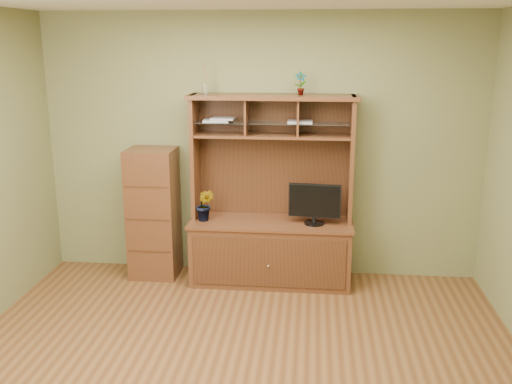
# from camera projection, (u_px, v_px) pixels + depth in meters

# --- Properties ---
(room) EXTENTS (4.54, 4.04, 2.74)m
(room) POSITION_uv_depth(u_px,v_px,m) (234.00, 198.00, 3.94)
(room) COLOR #553118
(room) RESTS_ON ground
(media_hutch) EXTENTS (1.66, 0.61, 1.90)m
(media_hutch) POSITION_uv_depth(u_px,v_px,m) (271.00, 232.00, 5.80)
(media_hutch) COLOR #4B2415
(media_hutch) RESTS_ON room
(monitor) EXTENTS (0.51, 0.20, 0.40)m
(monitor) POSITION_uv_depth(u_px,v_px,m) (315.00, 203.00, 5.59)
(monitor) COLOR black
(monitor) RESTS_ON media_hutch
(orchid_plant) EXTENTS (0.20, 0.17, 0.33)m
(orchid_plant) POSITION_uv_depth(u_px,v_px,m) (205.00, 205.00, 5.71)
(orchid_plant) COLOR #315E20
(orchid_plant) RESTS_ON media_hutch
(top_plant) EXTENTS (0.13, 0.10, 0.22)m
(top_plant) POSITION_uv_depth(u_px,v_px,m) (300.00, 83.00, 5.46)
(top_plant) COLOR #396322
(top_plant) RESTS_ON media_hutch
(reed_diffuser) EXTENTS (0.06, 0.06, 0.29)m
(reed_diffuser) POSITION_uv_depth(u_px,v_px,m) (205.00, 83.00, 5.55)
(reed_diffuser) COLOR silver
(reed_diffuser) RESTS_ON media_hutch
(magazines) EXTENTS (1.08, 0.20, 0.04)m
(magazines) POSITION_uv_depth(u_px,v_px,m) (245.00, 120.00, 5.61)
(magazines) COLOR #ACACB0
(magazines) RESTS_ON media_hutch
(side_cabinet) EXTENTS (0.48, 0.44, 1.35)m
(side_cabinet) POSITION_uv_depth(u_px,v_px,m) (154.00, 213.00, 5.91)
(side_cabinet) COLOR #4B2415
(side_cabinet) RESTS_ON room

